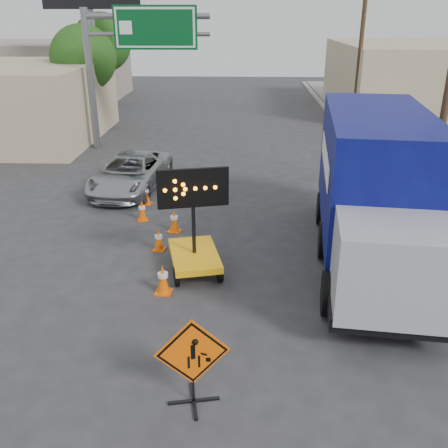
# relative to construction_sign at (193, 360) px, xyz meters

# --- Properties ---
(ground) EXTENTS (100.00, 100.00, 0.00)m
(ground) POSITION_rel_construction_sign_xyz_m (-0.32, 0.32, -0.94)
(ground) COLOR #2D2D30
(ground) RESTS_ON ground
(curb_right) EXTENTS (0.40, 60.00, 0.12)m
(curb_right) POSITION_rel_construction_sign_xyz_m (6.88, 15.32, -0.88)
(curb_right) COLOR gray
(curb_right) RESTS_ON ground
(sidewalk_right) EXTENTS (4.00, 60.00, 0.15)m
(sidewalk_right) POSITION_rel_construction_sign_xyz_m (9.18, 15.32, -0.86)
(sidewalk_right) COLOR gray
(sidewalk_right) RESTS_ON ground
(storefront_left_far) EXTENTS (12.00, 10.00, 4.40)m
(storefront_left_far) POSITION_rel_construction_sign_xyz_m (-15.32, 34.32, 1.26)
(storefront_left_far) COLOR #A49789
(storefront_left_far) RESTS_ON ground
(building_right_far) EXTENTS (10.00, 14.00, 4.60)m
(building_right_far) POSITION_rel_construction_sign_xyz_m (12.68, 30.32, 1.36)
(building_right_far) COLOR #BFB08A
(building_right_far) RESTS_ON ground
(highway_gantry) EXTENTS (6.18, 0.38, 6.90)m
(highway_gantry) POSITION_rel_construction_sign_xyz_m (-4.75, 18.28, 4.14)
(highway_gantry) COLOR slate
(highway_gantry) RESTS_ON ground
(utility_pole_far) EXTENTS (1.80, 0.26, 9.00)m
(utility_pole_far) POSITION_rel_construction_sign_xyz_m (7.68, 24.32, 3.75)
(utility_pole_far) COLOR #48321F
(utility_pole_far) RESTS_ON ground
(tree_left_near) EXTENTS (3.71, 3.71, 6.03)m
(tree_left_near) POSITION_rel_construction_sign_xyz_m (-8.32, 22.32, 3.23)
(tree_left_near) COLOR #48321F
(tree_left_near) RESTS_ON ground
(tree_left_far) EXTENTS (4.10, 4.10, 6.66)m
(tree_left_far) POSITION_rel_construction_sign_xyz_m (-9.32, 30.32, 3.66)
(tree_left_far) COLOR #48321F
(tree_left_far) RESTS_ON ground
(construction_sign) EXTENTS (1.32, 0.94, 1.77)m
(construction_sign) POSITION_rel_construction_sign_xyz_m (0.00, 0.00, 0.00)
(construction_sign) COLOR black
(construction_sign) RESTS_ON ground
(arrow_board) EXTENTS (1.83, 2.29, 2.93)m
(arrow_board) POSITION_rel_construction_sign_xyz_m (-0.45, 5.03, -0.28)
(arrow_board) COLOR #FEB00E
(arrow_board) RESTS_ON ground
(pickup_truck) EXTENTS (2.93, 5.30, 1.41)m
(pickup_truck) POSITION_rel_construction_sign_xyz_m (-3.62, 11.75, -0.23)
(pickup_truck) COLOR #AAADB1
(pickup_truck) RESTS_ON ground
(box_truck) EXTENTS (3.51, 8.90, 4.11)m
(box_truck) POSITION_rel_construction_sign_xyz_m (4.41, 5.84, 0.93)
(box_truck) COLOR black
(box_truck) RESTS_ON ground
(cone_a) EXTENTS (0.45, 0.45, 0.80)m
(cone_a) POSITION_rel_construction_sign_xyz_m (-1.13, 3.82, -0.54)
(cone_a) COLOR #FF5F05
(cone_a) RESTS_ON ground
(cone_b) EXTENTS (0.39, 0.39, 0.68)m
(cone_b) POSITION_rel_construction_sign_xyz_m (-1.64, 6.28, -0.59)
(cone_b) COLOR #FF5F05
(cone_b) RESTS_ON ground
(cone_c) EXTENTS (0.47, 0.47, 0.76)m
(cone_c) POSITION_rel_construction_sign_xyz_m (-1.35, 7.66, -0.56)
(cone_c) COLOR #FF5F05
(cone_c) RESTS_ON ground
(cone_d) EXTENTS (0.46, 0.46, 0.71)m
(cone_d) POSITION_rel_construction_sign_xyz_m (-2.57, 8.58, -0.58)
(cone_d) COLOR #FF5F05
(cone_d) RESTS_ON ground
(cone_e) EXTENTS (0.48, 0.48, 0.80)m
(cone_e) POSITION_rel_construction_sign_xyz_m (-2.75, 10.14, -0.54)
(cone_e) COLOR #FF5F05
(cone_e) RESTS_ON ground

